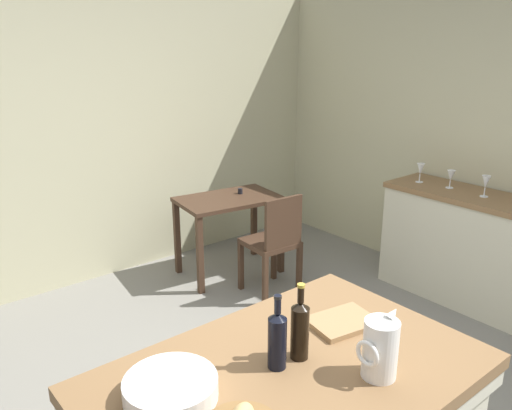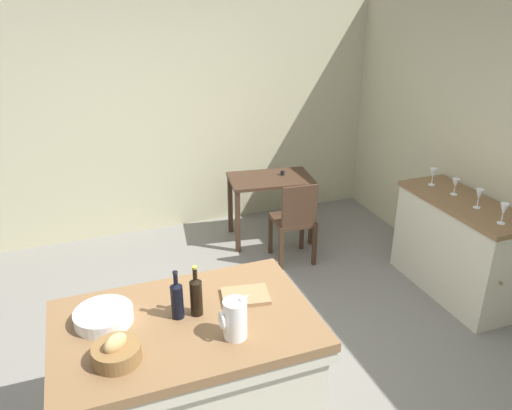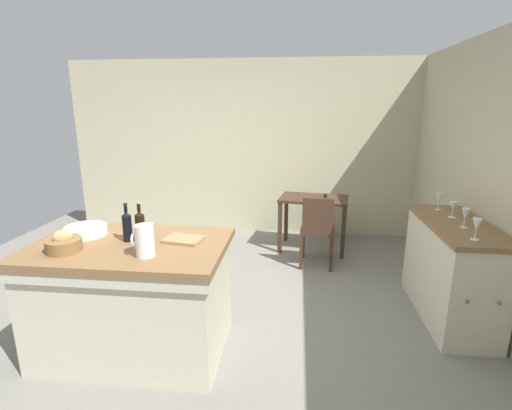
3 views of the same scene
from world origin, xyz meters
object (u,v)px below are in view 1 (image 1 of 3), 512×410
at_px(wine_glass_left, 486,182).
at_px(wooden_chair, 274,241).
at_px(side_cabinet, 460,245).
at_px(wine_glass_middle, 451,176).
at_px(writing_desk, 229,210).
at_px(pitcher, 380,348).
at_px(wine_bottle_amber, 277,339).
at_px(cutting_board, 342,322).
at_px(wine_bottle_dark, 300,328).
at_px(wine_glass_right, 420,169).
at_px(wash_bowl, 171,389).

bearing_deg(wine_glass_left, wooden_chair, 135.27).
distance_m(side_cabinet, wine_glass_middle, 0.59).
height_order(writing_desk, wooden_chair, wooden_chair).
height_order(pitcher, wine_bottle_amber, wine_bottle_amber).
bearing_deg(wine_glass_left, writing_desk, 124.30).
relative_size(cutting_board, wine_glass_left, 1.67).
relative_size(side_cabinet, wine_glass_middle, 8.51).
distance_m(cutting_board, wine_glass_left, 2.37).
height_order(pitcher, cutting_board, pitcher).
relative_size(wine_bottle_dark, wine_bottle_amber, 1.05).
height_order(wine_bottle_dark, wine_glass_right, wine_bottle_dark).
height_order(wash_bowl, wine_glass_middle, wine_glass_middle).
xyz_separation_m(writing_desk, wine_glass_left, (1.20, -1.75, 0.42)).
relative_size(side_cabinet, cutting_board, 4.52).
distance_m(wine_bottle_amber, wine_glass_left, 2.79).
distance_m(wine_bottle_dark, wine_glass_middle, 2.79).
relative_size(writing_desk, cutting_board, 3.41).
distance_m(wine_bottle_dark, wine_bottle_amber, 0.11).
relative_size(wooden_chair, pitcher, 3.34).
height_order(wash_bowl, wine_glass_left, wine_glass_left).
bearing_deg(wine_glass_middle, wine_bottle_dark, -160.54).
xyz_separation_m(wooden_chair, wine_glass_middle, (1.19, -0.85, 0.54)).
relative_size(pitcher, wine_bottle_dark, 0.85).
distance_m(side_cabinet, wine_glass_left, 0.59).
relative_size(writing_desk, wine_glass_middle, 6.43).
bearing_deg(writing_desk, wine_glass_left, -55.70).
bearing_deg(wash_bowl, side_cabinet, 11.82).
bearing_deg(wine_glass_middle, wooden_chair, 144.40).
distance_m(wooden_chair, pitcher, 2.49).
height_order(side_cabinet, wine_glass_left, wine_glass_left).
relative_size(side_cabinet, wine_bottle_amber, 4.25).
relative_size(wine_bottle_dark, wine_glass_left, 1.86).
bearing_deg(pitcher, wine_glass_right, 30.89).
distance_m(side_cabinet, wash_bowl, 3.24).
bearing_deg(wine_bottle_amber, wooden_chair, 48.71).
bearing_deg(writing_desk, pitcher, -115.68).
xyz_separation_m(wine_bottle_dark, wine_glass_right, (2.59, 1.19, -0.01)).
bearing_deg(cutting_board, pitcher, -117.90).
xyz_separation_m(wash_bowl, cutting_board, (0.83, -0.05, -0.03)).
xyz_separation_m(writing_desk, wine_glass_right, (1.18, -1.18, 0.42)).
xyz_separation_m(pitcher, cutting_board, (0.17, 0.33, -0.10)).
bearing_deg(wine_glass_left, wash_bowl, -170.69).
height_order(side_cabinet, wine_bottle_dark, wine_bottle_dark).
relative_size(wooden_chair, wine_glass_middle, 5.95).
height_order(writing_desk, wine_glass_right, wine_glass_right).
height_order(pitcher, wine_glass_left, pitcher).
bearing_deg(side_cabinet, wine_glass_right, 93.76).
height_order(pitcher, wine_glass_right, pitcher).
bearing_deg(wine_bottle_amber, pitcher, -47.90).
bearing_deg(writing_desk, wine_glass_middle, -49.98).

